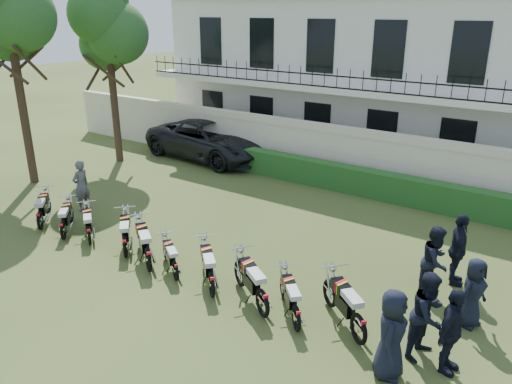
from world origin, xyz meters
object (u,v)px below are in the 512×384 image
motorcycle_8 (297,313)px  inspector (81,186)px  motorcycle_9 (359,322)px  suv (210,140)px  officer_5 (458,250)px  officer_4 (435,261)px  motorcycle_2 (89,231)px  motorcycle_5 (175,266)px  motorcycle_7 (263,297)px  motorcycle_1 (63,226)px  tree_west_near (107,26)px  officer_2 (451,331)px  motorcycle_0 (39,216)px  motorcycle_3 (125,242)px  officer_3 (473,293)px  motorcycle_6 (211,279)px  motorcycle_4 (148,254)px  officer_0 (391,334)px  officer_1 (428,315)px  tree_west_mid (7,6)px

motorcycle_8 → inspector: (-9.62, 1.80, 0.42)m
motorcycle_9 → suv: size_ratio=0.27×
officer_5 → officer_4: bearing=144.3°
motorcycle_2 → motorcycle_5: (3.51, -0.06, -0.03)m
officer_4 → motorcycle_5: bearing=125.3°
motorcycle_7 → officer_5: 5.14m
officer_4 → motorcycle_1: bearing=114.2°
tree_west_near → motorcycle_8: 15.71m
officer_2 → officer_5: 3.55m
motorcycle_0 → inspector: size_ratio=0.82×
motorcycle_3 → officer_3: officer_3 is taller
motorcycle_3 → motorcycle_6: (3.28, -0.19, 0.01)m
motorcycle_8 → suv: size_ratio=0.22×
motorcycle_5 → motorcycle_8: motorcycle_8 is taller
motorcycle_4 → officer_3: (7.54, 2.39, 0.27)m
motorcycle_8 → motorcycle_9: size_ratio=0.82×
motorcycle_8 → officer_0: size_ratio=0.76×
tree_west_near → officer_4: size_ratio=4.39×
motorcycle_2 → motorcycle_6: (4.76, -0.13, 0.05)m
motorcycle_7 → motorcycle_3: bearing=120.9°
tree_west_near → motorcycle_9: size_ratio=4.63×
motorcycle_0 → officer_1: bearing=-41.9°
tree_west_mid → officer_5: size_ratio=4.65×
tree_west_mid → motorcycle_2: (6.58, -2.41, -6.22)m
officer_2 → officer_3: bearing=6.4°
motorcycle_8 → tree_west_near: bearing=109.5°
motorcycle_2 → officer_4: size_ratio=0.84×
motorcycle_4 → motorcycle_2: bearing=122.0°
suv → motorcycle_7: bearing=-130.3°
officer_0 → officer_5: 4.23m
officer_1 → motorcycle_7: bearing=114.5°
motorcycle_0 → officer_0: (11.44, -0.13, 0.43)m
suv → officer_5: bearing=-108.0°
motorcycle_8 → suv: (-10.08, 9.24, 0.42)m
officer_4 → motorcycle_7: bearing=144.2°
tree_west_near → motorcycle_3: size_ratio=5.33×
motorcycle_0 → officer_2: size_ratio=0.82×
officer_4 → officer_5: officer_5 is taller
officer_0 → officer_4: size_ratio=1.02×
motorcycle_0 → officer_1: (11.82, 0.86, 0.44)m
motorcycle_0 → motorcycle_8: (9.31, 0.06, -0.02)m
officer_3 → officer_4: bearing=71.4°
officer_0 → officer_5: (0.14, 4.22, 0.03)m
tree_west_near → motorcycle_7: tree_west_near is taller
tree_west_near → motorcycle_7: (12.32, -6.53, -5.35)m
motorcycle_6 → motorcycle_9: bearing=-42.0°
motorcycle_0 → tree_west_mid: bearing=103.3°
officer_1 → officer_3: officer_1 is taller
motorcycle_5 → officer_5: size_ratio=0.76×
motorcycle_3 → motorcycle_4: (1.13, -0.20, 0.04)m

